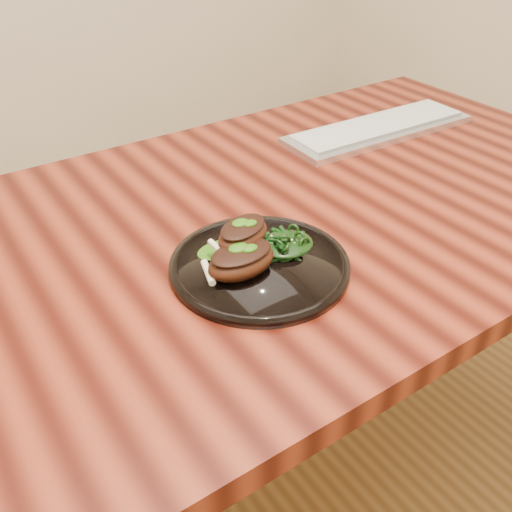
# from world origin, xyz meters

# --- Properties ---
(desk) EXTENTS (1.60, 0.80, 0.75)m
(desk) POSITION_xyz_m (0.00, 0.00, 0.67)
(desk) COLOR #360C06
(desk) RESTS_ON ground
(plate) EXTENTS (0.26, 0.26, 0.02)m
(plate) POSITION_xyz_m (-0.05, -0.13, 0.76)
(plate) COLOR black
(plate) RESTS_ON desk
(lamb_chop_front) EXTENTS (0.11, 0.07, 0.05)m
(lamb_chop_front) POSITION_xyz_m (-0.09, -0.14, 0.79)
(lamb_chop_front) COLOR #3A180B
(lamb_chop_front) RESTS_ON plate
(lamb_chop_back) EXTENTS (0.11, 0.09, 0.04)m
(lamb_chop_back) POSITION_xyz_m (-0.06, -0.10, 0.80)
(lamb_chop_back) COLOR #3A180B
(lamb_chop_back) RESTS_ON plate
(herb_smear) EXTENTS (0.07, 0.05, 0.00)m
(herb_smear) POSITION_xyz_m (-0.09, -0.07, 0.77)
(herb_smear) COLOR #1C4C08
(herb_smear) RESTS_ON plate
(greens_heap) EXTENTS (0.08, 0.08, 0.03)m
(greens_heap) POSITION_xyz_m (-0.00, -0.13, 0.78)
(greens_heap) COLOR black
(greens_heap) RESTS_ON plate
(keyboard) EXTENTS (0.45, 0.15, 0.02)m
(keyboard) POSITION_xyz_m (0.45, 0.15, 0.76)
(keyboard) COLOR silver
(keyboard) RESTS_ON desk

